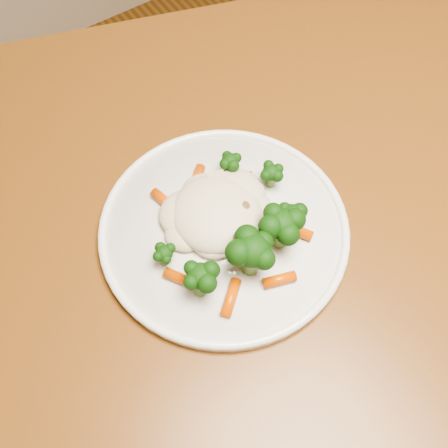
# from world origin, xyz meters

# --- Properties ---
(dining_table) EXTENTS (1.32, 1.08, 0.75)m
(dining_table) POSITION_xyz_m (-0.20, 0.19, 0.64)
(dining_table) COLOR brown
(dining_table) RESTS_ON ground
(plate) EXTENTS (0.28, 0.28, 0.01)m
(plate) POSITION_xyz_m (-0.30, 0.21, 0.76)
(plate) COLOR white
(plate) RESTS_ON dining_table
(meal) EXTENTS (0.19, 0.19, 0.05)m
(meal) POSITION_xyz_m (-0.30, 0.20, 0.78)
(meal) COLOR beige
(meal) RESTS_ON plate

